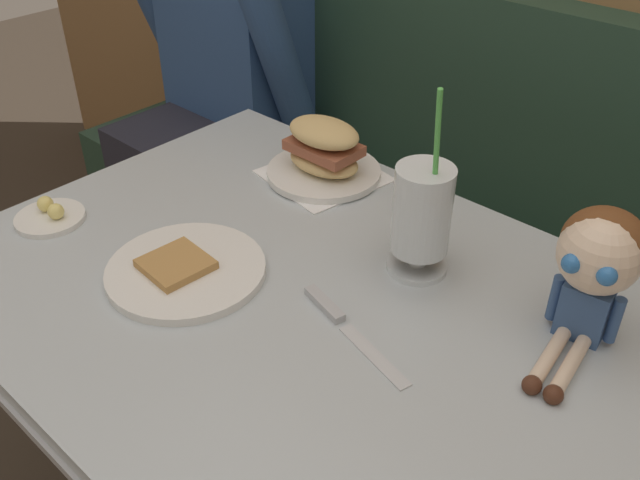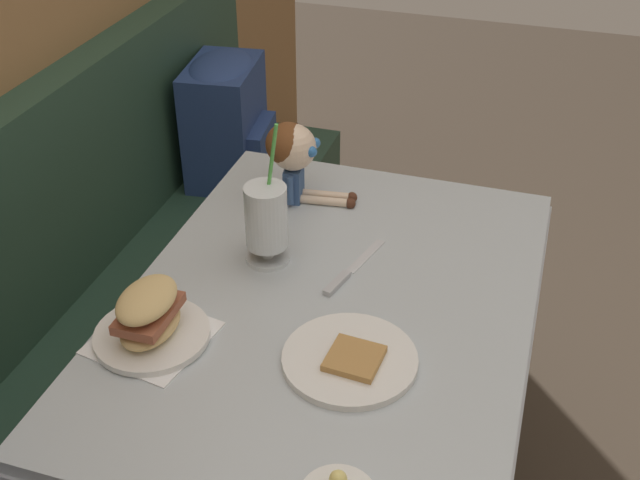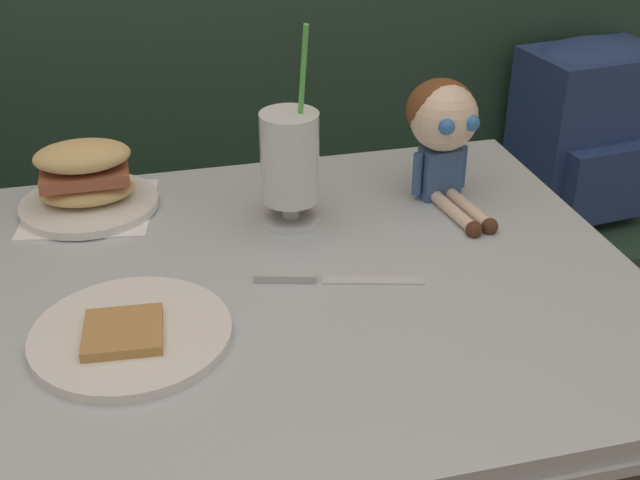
% 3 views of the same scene
% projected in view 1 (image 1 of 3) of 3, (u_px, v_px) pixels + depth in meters
% --- Properties ---
extents(booth_bench, '(2.60, 0.48, 1.00)m').
position_uv_depth(booth_bench, '(484.00, 303.00, 1.67)').
color(booth_bench, '#233D2D').
rests_on(booth_bench, ground).
extents(diner_table, '(1.11, 0.81, 0.74)m').
position_uv_depth(diner_table, '(301.00, 382.00, 1.17)').
color(diner_table, '#B2BCC1').
rests_on(diner_table, ground).
extents(toast_plate, '(0.25, 0.25, 0.03)m').
position_uv_depth(toast_plate, '(185.00, 270.00, 1.09)').
color(toast_plate, white).
rests_on(toast_plate, diner_table).
extents(milkshake_glass, '(0.10, 0.10, 0.32)m').
position_uv_depth(milkshake_glass, '(422.00, 215.00, 1.04)').
color(milkshake_glass, silver).
rests_on(milkshake_glass, diner_table).
extents(sandwich_plate, '(0.23, 0.23, 0.12)m').
position_uv_depth(sandwich_plate, '(324.00, 155.00, 1.32)').
color(sandwich_plate, white).
rests_on(sandwich_plate, diner_table).
extents(butter_saucer, '(0.12, 0.12, 0.04)m').
position_uv_depth(butter_saucer, '(50.00, 216.00, 1.21)').
color(butter_saucer, white).
rests_on(butter_saucer, diner_table).
extents(butter_knife, '(0.23, 0.08, 0.01)m').
position_uv_depth(butter_knife, '(337.00, 317.00, 1.00)').
color(butter_knife, silver).
rests_on(butter_knife, diner_table).
extents(seated_doll, '(0.12, 0.22, 0.20)m').
position_uv_depth(seated_doll, '(598.00, 260.00, 0.90)').
color(seated_doll, '#385689').
rests_on(seated_doll, diner_table).
extents(diner_patron, '(0.55, 0.48, 0.81)m').
position_uv_depth(diner_patron, '(226.00, 57.00, 1.87)').
color(diner_patron, '#2D4C7F').
rests_on(diner_patron, booth_bench).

